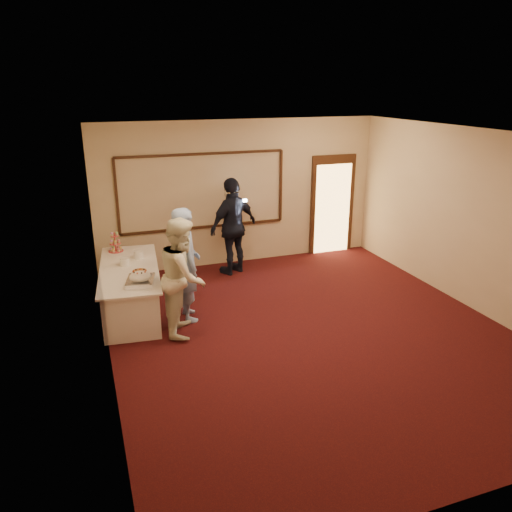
{
  "coord_description": "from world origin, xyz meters",
  "views": [
    {
      "loc": [
        -3.15,
        -6.27,
        3.67
      ],
      "look_at": [
        -0.7,
        0.56,
        1.15
      ],
      "focal_mm": 35.0,
      "sensor_mm": 36.0,
      "label": 1
    }
  ],
  "objects_px": {
    "buffet_table": "(131,289)",
    "man": "(187,264)",
    "plate_stack_a": "(125,262)",
    "cupcake_stand": "(115,244)",
    "tart": "(140,272)",
    "plate_stack_b": "(139,254)",
    "woman": "(183,276)",
    "pavlova_tray": "(140,278)",
    "guest": "(233,226)"
  },
  "relations": [
    {
      "from": "cupcake_stand",
      "to": "plate_stack_a",
      "type": "bearing_deg",
      "value": -84.44
    },
    {
      "from": "tart",
      "to": "guest",
      "type": "xyz_separation_m",
      "value": [
        2.04,
        1.48,
        0.18
      ]
    },
    {
      "from": "man",
      "to": "plate_stack_b",
      "type": "bearing_deg",
      "value": 31.45
    },
    {
      "from": "tart",
      "to": "woman",
      "type": "xyz_separation_m",
      "value": [
        0.57,
        -0.7,
        0.11
      ]
    },
    {
      "from": "plate_stack_b",
      "to": "woman",
      "type": "xyz_separation_m",
      "value": [
        0.49,
        -1.46,
        0.07
      ]
    },
    {
      "from": "plate_stack_b",
      "to": "woman",
      "type": "bearing_deg",
      "value": -71.53
    },
    {
      "from": "pavlova_tray",
      "to": "cupcake_stand",
      "type": "relative_size",
      "value": 1.58
    },
    {
      "from": "tart",
      "to": "man",
      "type": "bearing_deg",
      "value": -20.52
    },
    {
      "from": "buffet_table",
      "to": "plate_stack_a",
      "type": "distance_m",
      "value": 0.48
    },
    {
      "from": "guest",
      "to": "buffet_table",
      "type": "bearing_deg",
      "value": 2.87
    },
    {
      "from": "buffet_table",
      "to": "man",
      "type": "bearing_deg",
      "value": -34.94
    },
    {
      "from": "plate_stack_a",
      "to": "man",
      "type": "height_order",
      "value": "man"
    },
    {
      "from": "pavlova_tray",
      "to": "plate_stack_b",
      "type": "xyz_separation_m",
      "value": [
        0.12,
        1.19,
        -0.02
      ]
    },
    {
      "from": "buffet_table",
      "to": "cupcake_stand",
      "type": "bearing_deg",
      "value": 97.41
    },
    {
      "from": "man",
      "to": "guest",
      "type": "xyz_separation_m",
      "value": [
        1.33,
        1.75,
        0.04
      ]
    },
    {
      "from": "buffet_table",
      "to": "plate_stack_a",
      "type": "relative_size",
      "value": 15.11
    },
    {
      "from": "pavlova_tray",
      "to": "man",
      "type": "bearing_deg",
      "value": 12.06
    },
    {
      "from": "buffet_table",
      "to": "pavlova_tray",
      "type": "distance_m",
      "value": 0.9
    },
    {
      "from": "pavlova_tray",
      "to": "tart",
      "type": "relative_size",
      "value": 2.37
    },
    {
      "from": "pavlova_tray",
      "to": "guest",
      "type": "distance_m",
      "value": 2.83
    },
    {
      "from": "cupcake_stand",
      "to": "plate_stack_a",
      "type": "height_order",
      "value": "cupcake_stand"
    },
    {
      "from": "plate_stack_b",
      "to": "pavlova_tray",
      "type": "bearing_deg",
      "value": -95.85
    },
    {
      "from": "woman",
      "to": "guest",
      "type": "height_order",
      "value": "guest"
    },
    {
      "from": "plate_stack_a",
      "to": "guest",
      "type": "distance_m",
      "value": 2.45
    },
    {
      "from": "man",
      "to": "tart",
      "type": "bearing_deg",
      "value": 69.43
    },
    {
      "from": "man",
      "to": "woman",
      "type": "height_order",
      "value": "man"
    },
    {
      "from": "cupcake_stand",
      "to": "man",
      "type": "relative_size",
      "value": 0.21
    },
    {
      "from": "pavlova_tray",
      "to": "woman",
      "type": "height_order",
      "value": "woman"
    },
    {
      "from": "woman",
      "to": "plate_stack_b",
      "type": "bearing_deg",
      "value": 36.21
    },
    {
      "from": "pavlova_tray",
      "to": "buffet_table",
      "type": "bearing_deg",
      "value": 97.34
    },
    {
      "from": "buffet_table",
      "to": "plate_stack_a",
      "type": "xyz_separation_m",
      "value": [
        -0.05,
        0.14,
        0.45
      ]
    },
    {
      "from": "pavlova_tray",
      "to": "plate_stack_b",
      "type": "distance_m",
      "value": 1.2
    },
    {
      "from": "cupcake_stand",
      "to": "tart",
      "type": "height_order",
      "value": "cupcake_stand"
    },
    {
      "from": "plate_stack_b",
      "to": "cupcake_stand",
      "type": "bearing_deg",
      "value": 123.02
    },
    {
      "from": "pavlova_tray",
      "to": "woman",
      "type": "bearing_deg",
      "value": -23.66
    },
    {
      "from": "pavlova_tray",
      "to": "plate_stack_a",
      "type": "bearing_deg",
      "value": 99.02
    },
    {
      "from": "buffet_table",
      "to": "woman",
      "type": "xyz_separation_m",
      "value": [
        0.71,
        -1.02,
        0.52
      ]
    },
    {
      "from": "pavlova_tray",
      "to": "man",
      "type": "relative_size",
      "value": 0.33
    },
    {
      "from": "buffet_table",
      "to": "pavlova_tray",
      "type": "xyz_separation_m",
      "value": [
        0.1,
        -0.76,
        0.47
      ]
    },
    {
      "from": "buffet_table",
      "to": "man",
      "type": "relative_size",
      "value": 1.36
    },
    {
      "from": "woman",
      "to": "tart",
      "type": "bearing_deg",
      "value": 57.13
    },
    {
      "from": "woman",
      "to": "guest",
      "type": "distance_m",
      "value": 2.63
    },
    {
      "from": "plate_stack_a",
      "to": "man",
      "type": "relative_size",
      "value": 0.09
    },
    {
      "from": "plate_stack_b",
      "to": "tart",
      "type": "height_order",
      "value": "plate_stack_b"
    },
    {
      "from": "cupcake_stand",
      "to": "guest",
      "type": "relative_size",
      "value": 0.2
    },
    {
      "from": "plate_stack_b",
      "to": "plate_stack_a",
      "type": "bearing_deg",
      "value": -132.28
    },
    {
      "from": "tart",
      "to": "woman",
      "type": "bearing_deg",
      "value": -50.6
    },
    {
      "from": "plate_stack_b",
      "to": "guest",
      "type": "xyz_separation_m",
      "value": [
        1.96,
        0.72,
        0.13
      ]
    },
    {
      "from": "cupcake_stand",
      "to": "man",
      "type": "xyz_separation_m",
      "value": [
        0.98,
        -1.56,
        0.02
      ]
    },
    {
      "from": "plate_stack_a",
      "to": "plate_stack_b",
      "type": "distance_m",
      "value": 0.39
    }
  ]
}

